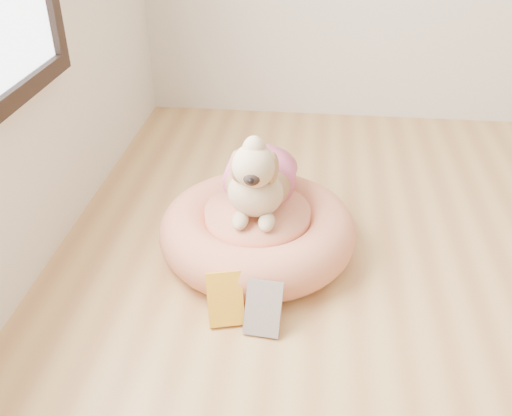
# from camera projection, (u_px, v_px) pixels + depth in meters

# --- Properties ---
(pet_bed) EXTENTS (0.75, 0.75, 0.19)m
(pet_bed) POSITION_uv_depth(u_px,v_px,m) (257.00, 231.00, 2.19)
(pet_bed) COLOR #E77B5A
(pet_bed) RESTS_ON floor
(dog) EXTENTS (0.33, 0.48, 0.35)m
(dog) POSITION_uv_depth(u_px,v_px,m) (259.00, 164.00, 2.07)
(dog) COLOR brown
(dog) RESTS_ON pet_bed
(book_yellow) EXTENTS (0.14, 0.13, 0.17)m
(book_yellow) POSITION_uv_depth(u_px,v_px,m) (225.00, 299.00, 1.87)
(book_yellow) COLOR #FEF71A
(book_yellow) RESTS_ON floor
(book_white) EXTENTS (0.13, 0.12, 0.16)m
(book_white) POSITION_uv_depth(u_px,v_px,m) (263.00, 308.00, 1.83)
(book_white) COLOR white
(book_white) RESTS_ON floor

